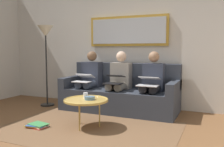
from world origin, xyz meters
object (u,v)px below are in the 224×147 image
at_px(laptop_white, 84,78).
at_px(magazine_stack, 37,125).
at_px(person_middle, 119,79).
at_px(couch, 121,94).
at_px(cup, 86,95).
at_px(laptop_silver, 149,81).
at_px(person_left, 152,81).
at_px(coffee_table, 86,100).
at_px(laptop_black, 114,79).
at_px(framed_mirror, 128,31).
at_px(bowl, 90,98).
at_px(standing_lamp, 46,40).
at_px(person_right, 90,78).

distance_m(laptop_white, magazine_stack, 1.35).
bearing_deg(person_middle, couch, -90.00).
height_order(couch, cup, couch).
distance_m(laptop_silver, person_middle, 0.68).
relative_size(cup, person_left, 0.08).
distance_m(coffee_table, laptop_black, 0.94).
height_order(framed_mirror, laptop_black, framed_mirror).
relative_size(bowl, laptop_white, 0.45).
relative_size(framed_mirror, coffee_table, 2.50).
relative_size(laptop_white, standing_lamp, 0.20).
height_order(person_middle, standing_lamp, standing_lamp).
bearing_deg(framed_mirror, person_right, 35.53).
distance_m(couch, cup, 1.16).
xyz_separation_m(person_left, person_right, (1.28, 0.00, 0.00)).
bearing_deg(person_middle, laptop_white, 20.58).
relative_size(person_right, laptop_white, 3.35).
bearing_deg(cup, person_right, -64.53).
bearing_deg(person_middle, coffee_table, 86.14).
bearing_deg(magazine_stack, person_left, -133.86).
height_order(framed_mirror, coffee_table, framed_mirror).
height_order(cup, laptop_black, laptop_black).
xyz_separation_m(bowl, laptop_white, (0.62, -0.90, 0.17)).
relative_size(coffee_table, laptop_white, 1.97).
bearing_deg(laptop_white, person_right, -90.00).
xyz_separation_m(laptop_silver, magazine_stack, (1.39, 1.21, -0.60)).
bearing_deg(framed_mirror, couch, 90.00).
height_order(person_left, laptop_silver, person_left).
xyz_separation_m(coffee_table, cup, (0.05, -0.07, 0.06)).
distance_m(person_left, laptop_white, 1.30).
distance_m(coffee_table, person_middle, 1.17).
distance_m(coffee_table, person_right, 1.29).
bearing_deg(laptop_silver, bowl, 53.68).
distance_m(bowl, laptop_black, 0.92).
relative_size(couch, person_right, 1.93).
height_order(coffee_table, bowl, bowl).
xyz_separation_m(laptop_black, magazine_stack, (0.75, 1.21, -0.61)).
relative_size(laptop_silver, standing_lamp, 0.22).
distance_m(person_right, laptop_white, 0.24).
distance_m(laptop_white, standing_lamp, 1.18).
height_order(laptop_black, person_right, person_right).
height_order(framed_mirror, person_right, framed_mirror).
xyz_separation_m(couch, person_middle, (0.00, 0.07, 0.30)).
bearing_deg(laptop_black, person_right, -20.42).
xyz_separation_m(framed_mirror, bowl, (0.02, 1.60, -1.10)).
distance_m(couch, person_left, 0.71).
bearing_deg(laptop_white, standing_lamp, -2.60).
xyz_separation_m(person_middle, standing_lamp, (1.55, 0.20, 0.76)).
bearing_deg(bowl, laptop_white, -55.45).
bearing_deg(bowl, person_left, -120.09).
bearing_deg(person_left, couch, -6.13).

